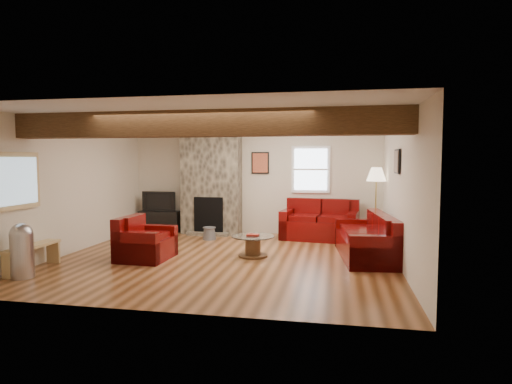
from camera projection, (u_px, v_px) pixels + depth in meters
room at (225, 189)px, 7.60m from camera, size 8.00×8.00×8.00m
oak_beam at (202, 124)px, 6.30m from camera, size 6.00×0.36×0.38m
chimney_breast at (211, 183)px, 10.23m from camera, size 1.40×0.67×2.50m
back_window at (311, 169)px, 9.98m from camera, size 0.90×0.08×1.10m
hatch_window at (17, 181)px, 6.67m from camera, size 0.08×1.00×0.90m
ceiling_dome at (282, 125)px, 8.23m from camera, size 0.40×0.40×0.18m
artwork_back at (260, 163)px, 10.19m from camera, size 0.42×0.06×0.52m
artwork_right at (397, 161)px, 7.30m from camera, size 0.06×0.55×0.42m
sofa_three at (365, 236)px, 7.74m from camera, size 1.08×2.13×0.79m
loveseat at (320, 220)px, 9.55m from camera, size 1.77×1.16×0.88m
armchair_red at (146, 238)px, 7.63m from camera, size 0.86×0.97×0.77m
coffee_table at (253, 246)px, 7.85m from camera, size 0.80×0.80×0.42m
tv_cabinet at (160, 221)px, 10.59m from camera, size 1.02×0.41×0.51m
television at (160, 201)px, 10.56m from camera, size 0.85×0.11×0.49m
floor_lamp at (376, 178)px, 9.04m from camera, size 0.41×0.41×1.62m
pine_bench at (33, 258)px, 6.87m from camera, size 0.26×1.09×0.41m
pedal_bin at (22, 250)px, 6.43m from camera, size 0.37×0.37×0.83m
coal_bucket at (209, 233)px, 9.52m from camera, size 0.30×0.30×0.29m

